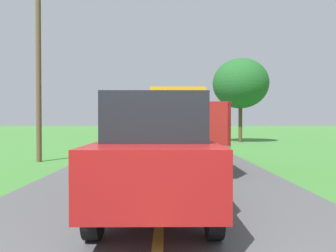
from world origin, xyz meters
The scene contains 4 objects.
banana_truck_near centered at (0.56, 8.97, 1.47)m, with size 2.38×5.82×2.80m.
utility_pole_roadside centered at (-4.85, 9.67, 4.28)m, with size 1.95×0.20×7.99m.
roadside_tree_near_left centered at (5.74, 20.91, 4.40)m, with size 4.16×4.16×6.29m.
following_car centered at (-0.06, 2.67, 1.07)m, with size 1.74×4.10×1.92m.
Camera 1 is at (0.10, -2.54, 1.60)m, focal length 33.38 mm.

